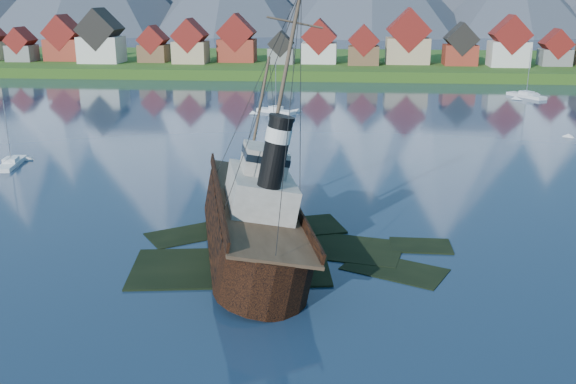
# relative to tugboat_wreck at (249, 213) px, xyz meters

# --- Properties ---
(ground) EXTENTS (1400.00, 1400.00, 0.00)m
(ground) POSITION_rel_tugboat_wreck_xyz_m (2.17, -4.07, -3.30)
(ground) COLOR #16283F
(ground) RESTS_ON ground
(shoal) EXTENTS (31.71, 21.24, 1.14)m
(shoal) POSITION_rel_tugboat_wreck_xyz_m (3.95, -1.92, -3.64)
(shoal) COLOR black
(shoal) RESTS_ON ground
(shore_bank) EXTENTS (600.00, 80.00, 3.20)m
(shore_bank) POSITION_rel_tugboat_wreck_xyz_m (2.17, 165.93, -3.30)
(shore_bank) COLOR #2B4E16
(shore_bank) RESTS_ON ground
(seawall) EXTENTS (600.00, 2.50, 2.00)m
(seawall) POSITION_rel_tugboat_wreck_xyz_m (2.17, 127.93, -3.30)
(seawall) COLOR #3F3D38
(seawall) RESTS_ON ground
(town) EXTENTS (250.96, 16.69, 17.30)m
(town) POSITION_rel_tugboat_wreck_xyz_m (-30.95, 148.11, 5.69)
(town) COLOR maroon
(town) RESTS_ON ground
(tugboat_wreck) EXTENTS (7.72, 33.26, 26.36)m
(tugboat_wreck) POSITION_rel_tugboat_wreck_xyz_m (0.00, 0.00, 0.00)
(tugboat_wreck) COLOR black
(tugboat_wreck) RESTS_ON ground
(sailboat_a) EXTENTS (3.46, 8.48, 10.07)m
(sailboat_a) POSITION_rel_tugboat_wreck_xyz_m (-39.46, 27.41, -3.07)
(sailboat_a) COLOR silver
(sailboat_a) RESTS_ON ground
(sailboat_c) EXTENTS (8.79, 6.55, 11.51)m
(sailboat_c) POSITION_rel_tugboat_wreck_xyz_m (-5.54, 74.72, -3.04)
(sailboat_c) COLOR silver
(sailboat_c) RESTS_ON ground
(sailboat_e) EXTENTS (7.85, 10.49, 12.38)m
(sailboat_e) POSITION_rel_tugboat_wreck_xyz_m (53.14, 101.82, -3.03)
(sailboat_e) COLOR silver
(sailboat_e) RESTS_ON ground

